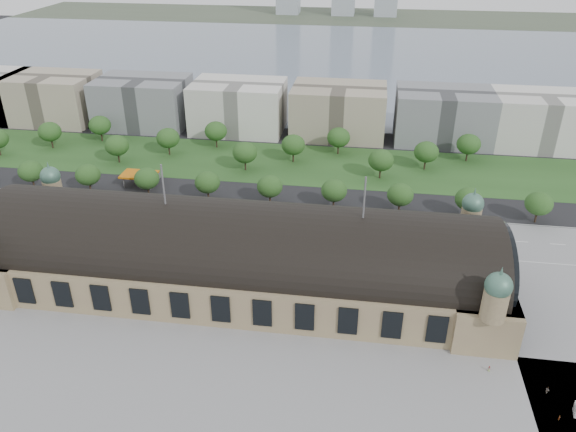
# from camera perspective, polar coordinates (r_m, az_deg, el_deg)

# --- Properties ---
(ground) EXTENTS (900.00, 900.00, 0.00)m
(ground) POSITION_cam_1_polar(r_m,az_deg,el_deg) (168.37, -5.00, -6.97)
(ground) COLOR black
(ground) RESTS_ON ground
(station) EXTENTS (150.00, 48.40, 44.30)m
(station) POSITION_cam_1_polar(r_m,az_deg,el_deg) (162.65, -5.15, -4.02)
(station) COLOR #94845C
(station) RESTS_ON ground
(plaza_south) EXTENTS (190.00, 48.00, 0.12)m
(plaza_south) POSITION_cam_1_polar(r_m,az_deg,el_deg) (134.10, -5.00, -18.19)
(plaza_south) COLOR gray
(plaza_south) RESTS_ON ground
(road_slab) EXTENTS (260.00, 26.00, 0.10)m
(road_slab) POSITION_cam_1_polar(r_m,az_deg,el_deg) (204.16, -8.10, -0.33)
(road_slab) COLOR black
(road_slab) RESTS_ON ground
(grass_belt) EXTENTS (300.00, 45.00, 0.10)m
(grass_belt) POSITION_cam_1_polar(r_m,az_deg,el_deg) (251.02, -3.62, 5.58)
(grass_belt) COLOR #254A1D
(grass_belt) RESTS_ON ground
(petrol_station) EXTENTS (14.00, 13.00, 5.05)m
(petrol_station) POSITION_cam_1_polar(r_m,az_deg,el_deg) (236.72, -14.30, 4.03)
(petrol_station) COLOR #C6670B
(petrol_station) RESTS_ON ground
(lake) EXTENTS (700.00, 320.00, 0.08)m
(lake) POSITION_cam_1_polar(r_m,az_deg,el_deg) (443.26, 3.90, 15.69)
(lake) COLOR slate
(lake) RESTS_ON ground
(far_shore) EXTENTS (700.00, 120.00, 0.14)m
(far_shore) POSITION_cam_1_polar(r_m,az_deg,el_deg) (639.47, 5.55, 19.55)
(far_shore) COLOR #44513D
(far_shore) RESTS_ON ground
(office_1) EXTENTS (45.00, 32.00, 24.00)m
(office_1) POSITION_cam_1_polar(r_m,az_deg,el_deg) (324.18, -22.88, 10.99)
(office_1) COLOR tan
(office_1) RESTS_ON ground
(office_2) EXTENTS (45.00, 32.00, 24.00)m
(office_2) POSITION_cam_1_polar(r_m,az_deg,el_deg) (301.92, -14.51, 11.13)
(office_2) COLOR gray
(office_2) RESTS_ON ground
(office_3) EXTENTS (45.00, 32.00, 24.00)m
(office_3) POSITION_cam_1_polar(r_m,az_deg,el_deg) (286.73, -5.05, 11.02)
(office_3) COLOR silver
(office_3) RESTS_ON ground
(office_4) EXTENTS (45.00, 32.00, 24.00)m
(office_4) POSITION_cam_1_polar(r_m,az_deg,el_deg) (279.78, 5.15, 10.57)
(office_4) COLOR tan
(office_4) RESTS_ON ground
(office_5) EXTENTS (45.00, 32.00, 24.00)m
(office_5) POSITION_cam_1_polar(r_m,az_deg,el_deg) (281.67, 15.49, 9.78)
(office_5) COLOR gray
(office_5) RESTS_ON ground
(office_6) EXTENTS (45.00, 32.00, 24.00)m
(office_6) POSITION_cam_1_polar(r_m,az_deg,el_deg) (290.81, 24.39, 8.85)
(office_6) COLOR silver
(office_6) RESTS_ON ground
(tree_row_1) EXTENTS (9.60, 9.60, 11.52)m
(tree_row_1) POSITION_cam_1_polar(r_m,az_deg,el_deg) (244.32, -24.69, 4.16)
(tree_row_1) COLOR #2D2116
(tree_row_1) RESTS_ON ground
(tree_row_2) EXTENTS (9.60, 9.60, 11.52)m
(tree_row_2) POSITION_cam_1_polar(r_m,az_deg,el_deg) (232.40, -19.67, 3.96)
(tree_row_2) COLOR #2D2116
(tree_row_2) RESTS_ON ground
(tree_row_3) EXTENTS (9.60, 9.60, 11.52)m
(tree_row_3) POSITION_cam_1_polar(r_m,az_deg,el_deg) (222.44, -14.16, 3.71)
(tree_row_3) COLOR #2D2116
(tree_row_3) RESTS_ON ground
(tree_row_4) EXTENTS (9.60, 9.60, 11.52)m
(tree_row_4) POSITION_cam_1_polar(r_m,az_deg,el_deg) (214.72, -8.19, 3.39)
(tree_row_4) COLOR #2D2116
(tree_row_4) RESTS_ON ground
(tree_row_5) EXTENTS (9.60, 9.60, 11.52)m
(tree_row_5) POSITION_cam_1_polar(r_m,az_deg,el_deg) (209.47, -1.86, 3.02)
(tree_row_5) COLOR #2D2116
(tree_row_5) RESTS_ON ground
(tree_row_6) EXTENTS (9.60, 9.60, 11.52)m
(tree_row_6) POSITION_cam_1_polar(r_m,az_deg,el_deg) (206.89, 4.70, 2.60)
(tree_row_6) COLOR #2D2116
(tree_row_6) RESTS_ON ground
(tree_row_7) EXTENTS (9.60, 9.60, 11.52)m
(tree_row_7) POSITION_cam_1_polar(r_m,az_deg,el_deg) (207.07, 11.34, 2.13)
(tree_row_7) COLOR #2D2116
(tree_row_7) RESTS_ON ground
(tree_row_8) EXTENTS (9.60, 9.60, 11.52)m
(tree_row_8) POSITION_cam_1_polar(r_m,az_deg,el_deg) (210.02, 17.87, 1.65)
(tree_row_8) COLOR #2D2116
(tree_row_8) RESTS_ON ground
(tree_row_9) EXTENTS (9.60, 9.60, 11.52)m
(tree_row_9) POSITION_cam_1_polar(r_m,az_deg,el_deg) (215.62, 24.14, 1.16)
(tree_row_9) COLOR #2D2116
(tree_row_9) RESTS_ON ground
(tree_belt_1) EXTENTS (10.40, 10.40, 12.48)m
(tree_belt_1) POSITION_cam_1_polar(r_m,az_deg,el_deg) (284.81, -23.05, 7.89)
(tree_belt_1) COLOR #2D2116
(tree_belt_1) RESTS_ON ground
(tree_belt_2) EXTENTS (10.40, 10.40, 12.48)m
(tree_belt_2) POSITION_cam_1_polar(r_m,az_deg,el_deg) (285.61, -18.57, 8.74)
(tree_belt_2) COLOR #2D2116
(tree_belt_2) RESTS_ON ground
(tree_belt_3) EXTENTS (10.40, 10.40, 12.48)m
(tree_belt_3) POSITION_cam_1_polar(r_m,az_deg,el_deg) (257.26, -16.99, 6.87)
(tree_belt_3) COLOR #2D2116
(tree_belt_3) RESTS_ON ground
(tree_belt_4) EXTENTS (10.40, 10.40, 12.48)m
(tree_belt_4) POSITION_cam_1_polar(r_m,az_deg,el_deg) (260.37, -12.10, 7.75)
(tree_belt_4) COLOR #2D2116
(tree_belt_4) RESTS_ON ground
(tree_belt_5) EXTENTS (10.40, 10.40, 12.48)m
(tree_belt_5) POSITION_cam_1_polar(r_m,az_deg,el_deg) (265.35, -7.34, 8.55)
(tree_belt_5) COLOR #2D2116
(tree_belt_5) RESTS_ON ground
(tree_belt_6) EXTENTS (10.40, 10.40, 12.48)m
(tree_belt_6) POSITION_cam_1_polar(r_m,az_deg,el_deg) (239.14, -4.40, 6.44)
(tree_belt_6) COLOR #2D2116
(tree_belt_6) RESTS_ON ground
(tree_belt_7) EXTENTS (10.40, 10.40, 12.48)m
(tree_belt_7) POSITION_cam_1_polar(r_m,az_deg,el_deg) (246.91, 0.54, 7.25)
(tree_belt_7) COLOR #2D2116
(tree_belt_7) RESTS_ON ground
(tree_belt_8) EXTENTS (10.40, 10.40, 12.48)m
(tree_belt_8) POSITION_cam_1_polar(r_m,az_deg,el_deg) (256.42, 5.16, 7.95)
(tree_belt_8) COLOR #2D2116
(tree_belt_8) RESTS_ON ground
(tree_belt_9) EXTENTS (10.40, 10.40, 12.48)m
(tree_belt_9) POSITION_cam_1_polar(r_m,az_deg,el_deg) (233.87, 9.43, 5.61)
(tree_belt_9) COLOR #2D2116
(tree_belt_9) RESTS_ON ground
(tree_belt_10) EXTENTS (10.40, 10.40, 12.48)m
(tree_belt_10) POSITION_cam_1_polar(r_m,az_deg,el_deg) (246.24, 13.88, 6.34)
(tree_belt_10) COLOR #2D2116
(tree_belt_10) RESTS_ON ground
(tree_belt_11) EXTENTS (10.40, 10.40, 12.48)m
(tree_belt_11) POSITION_cam_1_polar(r_m,az_deg,el_deg) (259.98, 17.88, 6.96)
(tree_belt_11) COLOR #2D2116
(tree_belt_11) RESTS_ON ground
(traffic_car_1) EXTENTS (4.71, 1.76, 1.54)m
(traffic_car_1) POSITION_cam_1_polar(r_m,az_deg,el_deg) (231.22, -21.39, 1.68)
(traffic_car_1) COLOR gray
(traffic_car_1) RESTS_ON ground
(traffic_car_2) EXTENTS (5.74, 2.75, 1.58)m
(traffic_car_2) POSITION_cam_1_polar(r_m,az_deg,el_deg) (207.18, -14.68, -0.33)
(traffic_car_2) COLOR black
(traffic_car_2) RESTS_ON ground
(traffic_car_3) EXTENTS (4.63, 2.31, 1.29)m
(traffic_car_3) POSITION_cam_1_polar(r_m,az_deg,el_deg) (204.04, -6.58, -0.03)
(traffic_car_3) COLOR maroon
(traffic_car_3) RESTS_ON ground
(traffic_car_4) EXTENTS (4.40, 2.03, 1.46)m
(traffic_car_4) POSITION_cam_1_polar(r_m,az_deg,el_deg) (195.68, -0.75, -1.13)
(traffic_car_4) COLOR #1A294A
(traffic_car_4) RESTS_ON ground
(traffic_car_5) EXTENTS (4.64, 1.69, 1.52)m
(traffic_car_5) POSITION_cam_1_polar(r_m,az_deg,el_deg) (197.04, 14.09, -1.83)
(traffic_car_5) COLOR #53545B
(traffic_car_5) RESTS_ON ground
(traffic_car_6) EXTENTS (5.27, 2.80, 1.41)m
(traffic_car_6) POSITION_cam_1_polar(r_m,az_deg,el_deg) (191.30, 15.59, -3.04)
(traffic_car_6) COLOR silver
(traffic_car_6) RESTS_ON ground
(parked_car_0) EXTENTS (4.15, 2.71, 1.29)m
(parked_car_0) POSITION_cam_1_polar(r_m,az_deg,el_deg) (213.73, -22.66, -0.83)
(parked_car_0) COLOR black
(parked_car_0) RESTS_ON ground
(parked_car_1) EXTENTS (6.16, 4.62, 1.55)m
(parked_car_1) POSITION_cam_1_polar(r_m,az_deg,el_deg) (202.17, -18.76, -1.73)
(parked_car_1) COLOR maroon
(parked_car_1) RESTS_ON ground
(parked_car_2) EXTENTS (5.66, 5.23, 1.59)m
(parked_car_2) POSITION_cam_1_polar(r_m,az_deg,el_deg) (210.37, -21.08, -0.93)
(parked_car_2) COLOR #1D1845
(parked_car_2) RESTS_ON ground
(parked_car_3) EXTENTS (5.18, 3.57, 1.64)m
(parked_car_3) POSITION_cam_1_polar(r_m,az_deg,el_deg) (195.35, -14.32, -2.13)
(parked_car_3) COLOR slate
(parked_car_3) RESTS_ON ground
(parked_car_4) EXTENTS (4.31, 2.92, 1.34)m
(parked_car_4) POSITION_cam_1_polar(r_m,az_deg,el_deg) (198.56, -14.84, -1.72)
(parked_car_4) COLOR silver
(parked_car_4) RESTS_ON ground
(parked_car_5) EXTENTS (5.75, 4.59, 1.45)m
(parked_car_5) POSITION_cam_1_polar(r_m,az_deg,el_deg) (189.94, -9.66, -2.56)
(parked_car_5) COLOR gray
(parked_car_5) RESTS_ON ground
(parked_car_6) EXTENTS (5.34, 3.69, 1.43)m
(parked_car_6) POSITION_cam_1_polar(r_m,az_deg,el_deg) (197.00, -13.51, -1.78)
(parked_car_6) COLOR black
(parked_car_6) RESTS_ON ground
(bus_west) EXTENTS (11.14, 3.63, 3.05)m
(bus_west) POSITION_cam_1_polar(r_m,az_deg,el_deg) (198.67, -10.09, -0.86)
(bus_west) COLOR red
(bus_west) RESTS_ON ground
(bus_mid) EXTENTS (11.29, 2.84, 3.13)m
(bus_mid) POSITION_cam_1_polar(r_m,az_deg,el_deg) (191.93, 1.07, -1.48)
(bus_mid) COLOR beige
(bus_mid) RESTS_ON ground
(bus_east) EXTENTS (10.87, 3.41, 2.98)m
(bus_east) POSITION_cam_1_polar(r_m,az_deg,el_deg) (189.64, 6.39, -2.09)
(bus_east) COLOR beige
(bus_east) RESTS_ON ground
(pedestrian_0) EXTENTS (0.87, 0.68, 1.57)m
(pedestrian_0) POSITION_cam_1_polar(r_m,az_deg,el_deg) (147.70, 19.75, -14.42)
(pedestrian_0) COLOR gray
(pedestrian_0) RESTS_ON ground
(pedestrian_1) EXTENTS (0.57, 0.68, 1.60)m
(pedestrian_1) POSITION_cam_1_polar(r_m,az_deg,el_deg) (142.00, 25.84, -17.98)
(pedestrian_1) COLOR gray
(pedestrian_1) RESTS_ON ground
(pedestrian_2) EXTENTS (0.60, 0.99, 1.98)m
(pedestrian_2) POSITION_cam_1_polar(r_m,az_deg,el_deg) (147.04, 24.86, -15.75)
(pedestrian_2) COLOR gray
(pedestrian_2) RESTS_ON ground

